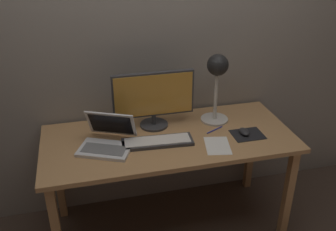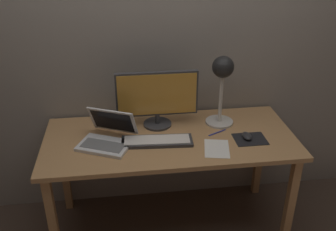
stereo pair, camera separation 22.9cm
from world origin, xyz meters
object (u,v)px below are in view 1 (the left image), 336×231
object	(u,v)px
laptop	(108,137)
pen	(215,130)
desk_lamp	(217,75)
keyboard_main	(157,142)
mouse	(244,132)
monitor	(154,97)

from	to	relation	value
laptop	pen	bearing A→B (deg)	1.46
laptop	desk_lamp	xyz separation A→B (m)	(0.75, 0.15, 0.28)
keyboard_main	mouse	bearing A→B (deg)	-2.46
mouse	pen	distance (m)	0.19
laptop	desk_lamp	bearing A→B (deg)	11.68
keyboard_main	desk_lamp	size ratio (longest dim) A/B	0.94
laptop	monitor	bearing A→B (deg)	28.70
desk_lamp	mouse	world-z (taller)	desk_lamp
keyboard_main	mouse	world-z (taller)	mouse
keyboard_main	laptop	bearing A→B (deg)	170.29
keyboard_main	laptop	distance (m)	0.31
desk_lamp	pen	distance (m)	0.36
laptop	mouse	bearing A→B (deg)	-4.97
keyboard_main	desk_lamp	xyz separation A→B (m)	(0.45, 0.21, 0.32)
monitor	pen	size ratio (longest dim) A/B	3.83
laptop	pen	distance (m)	0.70
monitor	keyboard_main	distance (m)	0.30
laptop	mouse	xyz separation A→B (m)	(0.87, -0.08, -0.04)
laptop	mouse	size ratio (longest dim) A/B	4.13
keyboard_main	monitor	bearing A→B (deg)	83.38
monitor	pen	bearing A→B (deg)	-23.13
monitor	mouse	bearing A→B (deg)	-25.02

